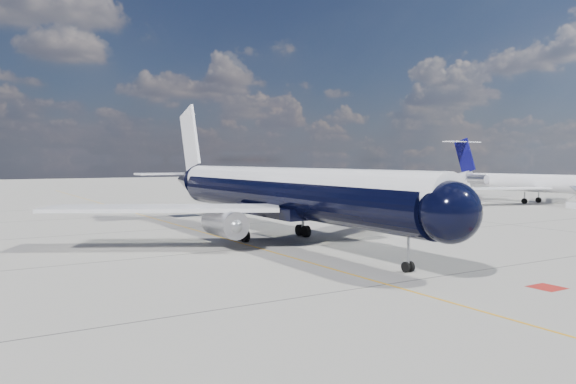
{
  "coord_description": "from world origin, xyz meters",
  "views": [
    {
      "loc": [
        -20.28,
        -28.07,
        6.77
      ],
      "look_at": [
        4.94,
        13.54,
        4.0
      ],
      "focal_mm": 35.0,
      "sensor_mm": 36.0,
      "label": 1
    }
  ],
  "objects": [
    {
      "name": "ground",
      "position": [
        0.0,
        30.0,
        0.0
      ],
      "size": [
        320.0,
        320.0,
        0.0
      ],
      "primitive_type": "plane",
      "color": "#99968E",
      "rests_on": "ground"
    },
    {
      "name": "taxiway_centerline",
      "position": [
        0.0,
        25.0,
        0.0
      ],
      "size": [
        0.16,
        160.0,
        0.01
      ],
      "primitive_type": "cube",
      "color": "orange",
      "rests_on": "ground"
    },
    {
      "name": "red_marking",
      "position": [
        6.8,
        -10.0,
        0.0
      ],
      "size": [
        1.6,
        1.6,
        0.01
      ],
      "primitive_type": "cube",
      "color": "maroon",
      "rests_on": "ground"
    },
    {
      "name": "main_airliner",
      "position": [
        3.53,
        13.48,
        4.08
      ],
      "size": [
        37.45,
        45.49,
        13.16
      ],
      "rotation": [
        0.0,
        0.0,
        -0.01
      ],
      "color": "black",
      "rests_on": "ground"
    },
    {
      "name": "regional_jet",
      "position": [
        57.76,
        28.16,
        3.36
      ],
      "size": [
        27.22,
        31.42,
        10.64
      ],
      "rotation": [
        0.0,
        0.0,
        0.11
      ],
      "color": "white",
      "rests_on": "ground"
    }
  ]
}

